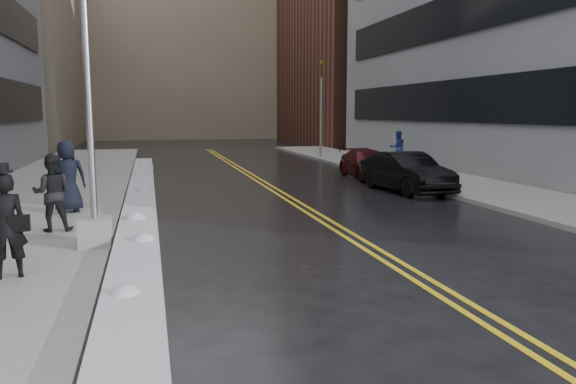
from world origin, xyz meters
TOP-DOWN VIEW (x-y plane):
  - ground at (0.00, 0.00)m, footprint 160.00×160.00m
  - sidewalk_west at (-5.75, 10.00)m, footprint 5.50×50.00m
  - sidewalk_east at (10.00, 10.00)m, footprint 4.00×50.00m
  - lane_line_left at (2.35, 10.00)m, footprint 0.12×50.00m
  - lane_line_right at (2.65, 10.00)m, footprint 0.12×50.00m
  - snow_ridge at (-2.45, 8.00)m, footprint 0.90×30.00m
  - building_far at (2.00, 60.00)m, footprint 36.00×16.00m
  - lamppost at (-3.30, 2.00)m, footprint 0.65×0.65m
  - fire_hydrant at (9.00, 10.00)m, footprint 0.26×0.26m
  - traffic_signal at (8.50, 24.00)m, footprint 0.16×0.20m
  - pedestrian_fedora at (-4.53, -0.08)m, footprint 0.75×0.60m
  - pedestrian_b at (-4.40, 3.84)m, footprint 0.90×0.71m
  - pedestrian_c at (-4.39, 6.47)m, footprint 1.13×0.87m
  - pedestrian_east at (10.98, 17.90)m, footprint 0.94×0.76m
  - car_black at (7.14, 8.86)m, footprint 2.06×4.68m
  - car_maroon at (7.50, 13.61)m, footprint 2.03×4.46m

SIDE VIEW (x-z plane):
  - ground at x=0.00m, z-range 0.00..0.00m
  - lane_line_left at x=2.35m, z-range 0.00..0.01m
  - lane_line_right at x=2.65m, z-range 0.00..0.01m
  - sidewalk_west at x=-5.75m, z-range 0.00..0.15m
  - sidewalk_east at x=10.00m, z-range 0.00..0.15m
  - snow_ridge at x=-2.45m, z-range 0.00..0.34m
  - fire_hydrant at x=9.00m, z-range 0.18..0.91m
  - car_maroon at x=7.50m, z-range 0.00..1.27m
  - car_black at x=7.14m, z-range 0.00..1.49m
  - pedestrian_fedora at x=-4.53m, z-range 0.15..1.96m
  - pedestrian_east at x=10.98m, z-range 0.15..1.98m
  - pedestrian_b at x=-4.40m, z-range 0.15..1.99m
  - pedestrian_c at x=-4.39m, z-range 0.15..2.19m
  - lamppost at x=-3.30m, z-range -1.28..6.35m
  - traffic_signal at x=8.50m, z-range 0.40..6.40m
  - building_far at x=2.00m, z-range 0.00..22.00m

